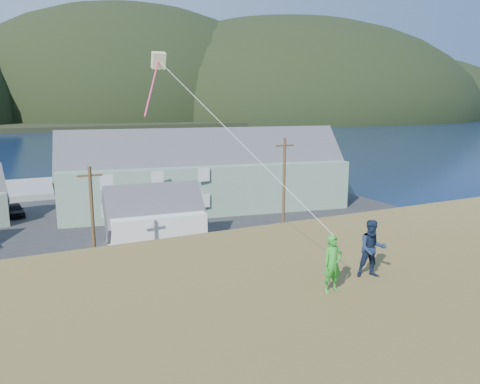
% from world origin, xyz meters
% --- Properties ---
extents(ground, '(900.00, 900.00, 0.00)m').
position_xyz_m(ground, '(0.00, 0.00, 0.00)').
color(ground, '#0A1638').
rests_on(ground, ground).
extents(grass_strip, '(110.00, 8.00, 0.10)m').
position_xyz_m(grass_strip, '(0.00, -2.00, 0.05)').
color(grass_strip, '#4C3D19').
rests_on(grass_strip, ground).
extents(waterfront_lot, '(72.00, 36.00, 0.12)m').
position_xyz_m(waterfront_lot, '(0.00, 17.00, 0.06)').
color(waterfront_lot, '#28282B').
rests_on(waterfront_lot, ground).
extents(wharf, '(26.00, 14.00, 0.90)m').
position_xyz_m(wharf, '(-6.00, 40.00, 0.45)').
color(wharf, gray).
rests_on(wharf, ground).
extents(far_shore, '(900.00, 320.00, 2.00)m').
position_xyz_m(far_shore, '(0.00, 330.00, 1.00)').
color(far_shore, black).
rests_on(far_shore, ground).
extents(far_hills, '(760.00, 265.00, 143.00)m').
position_xyz_m(far_hills, '(35.59, 279.38, 2.00)').
color(far_hills, black).
rests_on(far_hills, ground).
extents(lodge, '(33.40, 14.19, 11.38)m').
position_xyz_m(lodge, '(15.12, 19.78, 4.39)').
color(lodge, gray).
rests_on(lodge, waterfront_lot).
extents(shed_white, '(8.69, 6.15, 6.62)m').
position_xyz_m(shed_white, '(5.88, 8.53, 2.54)').
color(shed_white, white).
rests_on(shed_white, waterfront_lot).
extents(utility_poles, '(33.32, 0.24, 9.57)m').
position_xyz_m(utility_poles, '(-0.90, 1.50, 4.55)').
color(utility_poles, '#47331E').
rests_on(utility_poles, waterfront_lot).
extents(kite_flyer_green, '(0.62, 0.42, 1.67)m').
position_xyz_m(kite_flyer_green, '(3.27, -19.70, 8.04)').
color(kite_flyer_green, green).
rests_on(kite_flyer_green, hillside).
extents(kite_flyer_navy, '(1.07, 0.97, 1.81)m').
position_xyz_m(kite_flyer_navy, '(5.07, -19.30, 8.10)').
color(kite_flyer_navy, '#16233E').
rests_on(kite_flyer_navy, hillside).
extents(kite_rig, '(2.21, 3.21, 8.44)m').
position_xyz_m(kite_rig, '(0.08, -14.01, 13.73)').
color(kite_rig, beige).
rests_on(kite_rig, ground).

